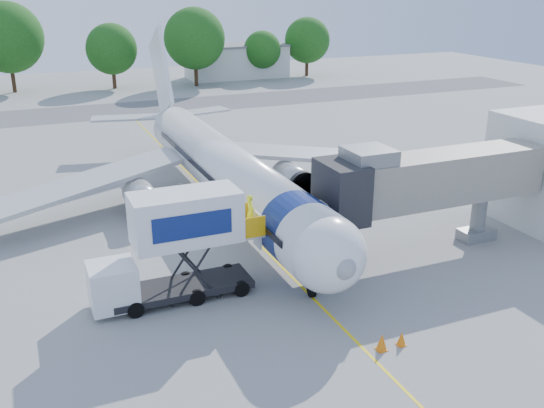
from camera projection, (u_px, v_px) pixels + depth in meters
name	position (u px, v px, depth m)	size (l,w,h in m)	color
ground	(245.00, 230.00, 38.62)	(160.00, 160.00, 0.00)	#989895
guidance_line	(245.00, 230.00, 38.62)	(0.15, 70.00, 0.01)	yellow
taxiway_strip	(125.00, 110.00, 74.89)	(120.00, 10.00, 0.01)	#59595B
aircraft	(223.00, 168.00, 41.16)	(34.17, 37.73, 11.35)	white
jet_bridge	(421.00, 181.00, 34.01)	(13.90, 3.20, 6.60)	gray
catering_hiloader	(174.00, 248.00, 29.31)	(8.50, 2.44, 5.50)	black
ground_tug	(358.00, 383.00, 22.74)	(3.61, 2.22, 1.36)	white
safety_cone_a	(402.00, 339.00, 26.26)	(0.41, 0.41, 0.65)	orange
safety_cone_b	(382.00, 342.00, 25.89)	(0.49, 0.49, 0.77)	orange
outbuilding_right	(237.00, 61.00, 99.33)	(16.40, 7.40, 5.30)	silver
tree_c	(7.00, 37.00, 84.15)	(9.83, 9.83, 12.53)	#382314
tree_d	(112.00, 49.00, 88.00)	(7.36, 7.36, 9.38)	#382314
tree_e	(195.00, 39.00, 89.56)	(9.04, 9.04, 11.52)	#382314
tree_f	(262.00, 50.00, 97.27)	(5.98, 5.98, 7.63)	#382314
tree_g	(307.00, 40.00, 100.21)	(7.48, 7.48, 9.54)	#382314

